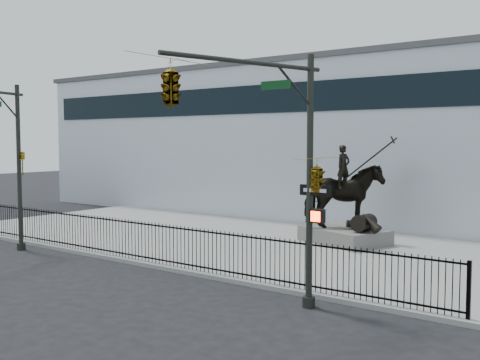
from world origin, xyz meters
The scene contains 8 objects.
ground centered at (0.00, 0.00, 0.00)m, with size 120.00×120.00×0.00m, color black.
plaza centered at (0.00, 7.00, 0.07)m, with size 30.00×12.00×0.15m, color gray.
building centered at (0.00, 20.00, 4.50)m, with size 44.00×14.00×9.00m, color silver.
picket_fence centered at (0.00, 1.25, 0.90)m, with size 22.10×0.10×1.50m.
statue_plinth centered at (3.78, 9.12, 0.48)m, with size 3.54×2.44×0.66m, color #5E5B56.
equestrian_statue centered at (3.84, 9.10, 2.21)m, with size 4.29×3.46×3.85m.
traffic_signal_left centered at (-6.75, -0.62, 4.03)m, with size 1.52×4.84×7.00m.
traffic_signal_right centered at (6.47, -2.00, 4.85)m, with size 2.17×6.86×7.00m.
Camera 1 is at (14.58, -13.36, 4.65)m, focal length 42.00 mm.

